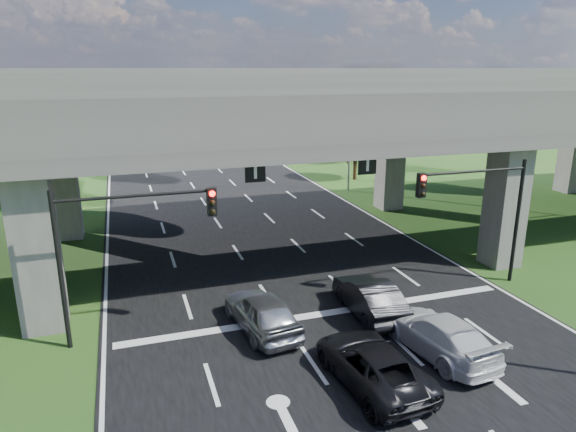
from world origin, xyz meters
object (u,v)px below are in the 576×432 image
streetlight_far (346,121)px  car_dark (369,297)px  signal_right (482,202)px  car_trailing (372,364)px  car_silver (262,311)px  streetlight_beyond (286,107)px  car_white (439,335)px  signal_left (121,235)px

streetlight_far → car_dark: streetlight_far is taller
signal_right → streetlight_far: (2.27, 20.06, 1.66)m
signal_right → car_trailing: bearing=-146.0°
signal_right → car_silver: signal_right is taller
signal_right → streetlight_beyond: size_ratio=0.60×
signal_right → streetlight_beyond: (2.27, 36.06, 1.66)m
signal_right → car_dark: bearing=-170.2°
car_silver → car_dark: 4.64m
signal_right → streetlight_far: bearing=83.5°
car_trailing → signal_right: bearing=-150.5°
signal_right → car_white: bearing=-137.6°
car_dark → streetlight_far: bearing=-108.9°
car_white → signal_left: bearing=-29.5°
car_silver → car_white: car_silver is taller
car_white → car_trailing: car_white is taller
signal_right → car_trailing: signal_right is taller
streetlight_beyond → car_trailing: 43.19m
streetlight_beyond → car_dark: size_ratio=2.15×
streetlight_beyond → car_white: size_ratio=2.01×
car_silver → streetlight_far: bearing=-129.2°
signal_right → signal_left: size_ratio=1.00×
car_silver → car_white: 6.72m
streetlight_far → signal_right: bearing=-96.5°
car_trailing → car_white: bearing=-167.9°
car_white → streetlight_beyond: bearing=-106.4°
car_white → streetlight_far: bearing=-112.7°
signal_right → streetlight_beyond: streetlight_beyond is taller
streetlight_beyond → car_trailing: (-10.47, -41.59, -5.13)m
car_silver → car_white: (5.64, -3.64, -0.07)m
car_silver → car_dark: (4.64, -0.10, -0.02)m
signal_right → streetlight_far: streetlight_far is taller
car_silver → car_white: bearing=139.6°
car_silver → car_dark: car_silver is taller
signal_left → car_white: 12.07m
car_white → car_trailing: size_ratio=1.01×
streetlight_beyond → car_dark: streetlight_beyond is taller
car_silver → streetlight_beyond: bearing=-116.9°
streetlight_beyond → car_trailing: streetlight_beyond is taller
streetlight_far → car_white: 26.20m
signal_right → car_trailing: size_ratio=1.22×
signal_left → car_white: signal_left is taller
signal_left → streetlight_far: size_ratio=0.60×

